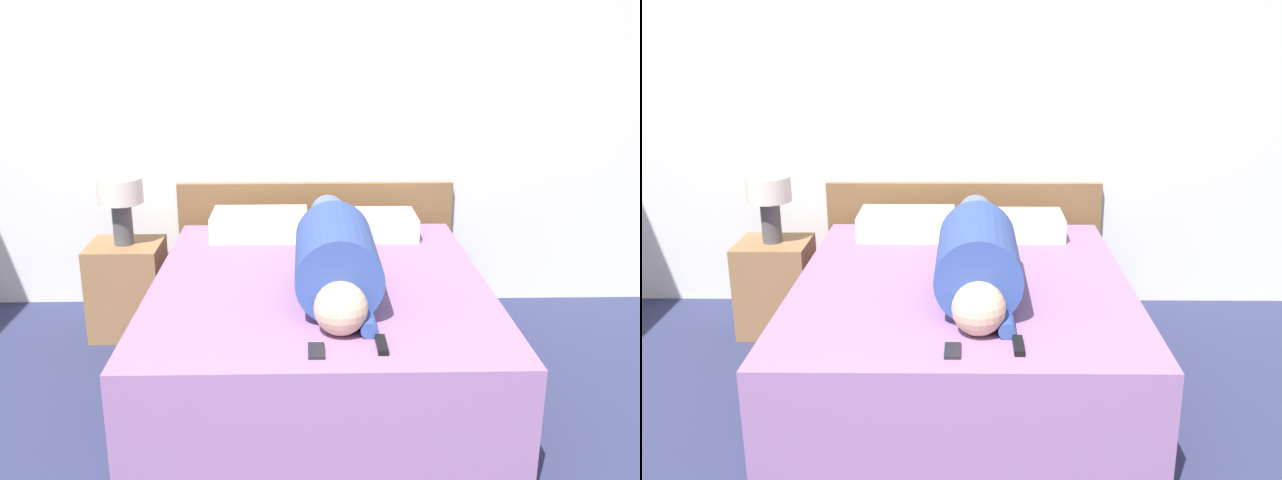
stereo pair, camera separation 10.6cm
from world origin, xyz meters
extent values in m
cube|color=white|center=(0.00, 3.58, 1.30)|extent=(6.33, 0.06, 2.60)
cube|color=#936699|center=(0.05, 2.40, 0.29)|extent=(1.63, 1.95, 0.58)
cube|color=brown|center=(0.05, 3.51, 0.41)|extent=(1.75, 0.04, 0.81)
cube|color=olive|center=(-1.07, 3.08, 0.28)|extent=(0.42, 0.38, 0.56)
cylinder|color=#4C4C51|center=(-1.07, 3.08, 0.68)|extent=(0.11, 0.11, 0.25)
cylinder|color=beige|center=(-1.07, 3.08, 0.88)|extent=(0.26, 0.26, 0.15)
sphere|color=#DBB293|center=(0.12, 1.77, 0.69)|extent=(0.22, 0.22, 0.22)
cylinder|color=#334C99|center=(0.12, 2.17, 0.77)|extent=(0.38, 0.67, 0.38)
cylinder|color=slate|center=(0.12, 2.90, 0.68)|extent=(0.21, 0.80, 0.21)
cylinder|color=#334C99|center=(0.23, 1.82, 0.62)|extent=(0.07, 0.22, 0.07)
cube|color=silver|center=(-0.29, 3.14, 0.65)|extent=(0.55, 0.35, 0.15)
cube|color=silver|center=(0.37, 3.14, 0.65)|extent=(0.53, 0.35, 0.13)
cube|color=black|center=(0.27, 1.63, 0.59)|extent=(0.04, 0.15, 0.02)
cube|color=black|center=(0.02, 1.60, 0.59)|extent=(0.06, 0.13, 0.01)
camera|label=1|loc=(-0.03, -0.90, 1.82)|focal=40.00mm
camera|label=2|loc=(0.08, -0.90, 1.82)|focal=40.00mm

